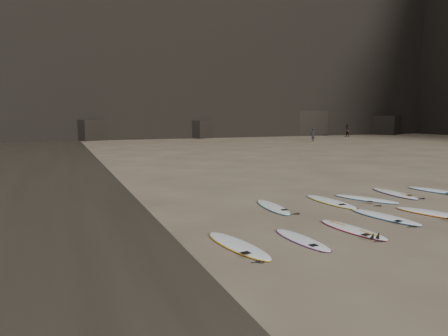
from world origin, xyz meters
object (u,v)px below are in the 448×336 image
at_px(surfboard_0, 302,239).
at_px(surfboard_11, 238,245).
at_px(person_a, 313,134).
at_px(surfboard_1, 352,229).
at_px(surfboard_6, 330,201).
at_px(surfboard_7, 366,199).
at_px(surfboard_8, 394,193).
at_px(surfboard_3, 438,214).
at_px(surfboard_9, 437,191).
at_px(person_b, 348,130).
at_px(surfboard_5, 273,207).
at_px(surfboard_2, 385,217).

xyz_separation_m(surfboard_0, surfboard_11, (-1.74, 0.13, 0.01)).
height_order(surfboard_0, person_a, person_a).
relative_size(surfboard_1, surfboard_6, 0.89).
height_order(surfboard_6, surfboard_7, surfboard_6).
bearing_deg(surfboard_8, surfboard_3, -107.07).
xyz_separation_m(surfboard_8, person_a, (15.32, 29.93, 0.76)).
xyz_separation_m(surfboard_6, surfboard_9, (5.47, 0.21, -0.00)).
height_order(surfboard_1, person_b, person_b).
relative_size(surfboard_5, surfboard_9, 0.97).
bearing_deg(surfboard_7, surfboard_9, -23.22).
distance_m(surfboard_5, surfboard_6, 2.41).
height_order(surfboard_9, surfboard_11, surfboard_11).
bearing_deg(surfboard_6, surfboard_5, 178.28).
relative_size(surfboard_3, surfboard_6, 1.01).
xyz_separation_m(surfboard_3, surfboard_9, (3.41, 3.18, -0.00)).
xyz_separation_m(surfboard_6, surfboard_11, (-5.29, -3.69, -0.00)).
bearing_deg(surfboard_2, surfboard_1, -165.61).
bearing_deg(surfboard_5, surfboard_6, 6.07).
bearing_deg(surfboard_0, surfboard_8, 27.13).
relative_size(surfboard_2, surfboard_5, 1.02).
bearing_deg(surfboard_8, surfboard_0, -143.92).
bearing_deg(person_b, surfboard_7, -55.28).
relative_size(surfboard_5, surfboard_7, 1.01).
relative_size(surfboard_8, person_a, 1.65).
bearing_deg(surfboard_8, surfboard_6, -167.92).
bearing_deg(surfboard_0, surfboard_9, 19.64).
bearing_deg(person_a, surfboard_9, 27.86).
distance_m(surfboard_7, surfboard_11, 7.75).
distance_m(surfboard_0, surfboard_3, 5.67).
xyz_separation_m(surfboard_0, person_a, (22.28, 34.21, 0.76)).
distance_m(surfboard_2, person_a, 37.86).
xyz_separation_m(surfboard_3, surfboard_8, (1.35, 3.42, -0.00)).
distance_m(surfboard_0, surfboard_5, 3.94).
bearing_deg(surfboard_6, surfboard_7, -5.13).
distance_m(surfboard_3, surfboard_6, 3.61).
relative_size(surfboard_0, surfboard_8, 0.85).
bearing_deg(surfboard_8, surfboard_7, -160.06).
bearing_deg(surfboard_2, person_b, 44.32).
distance_m(surfboard_6, person_a, 35.70).
height_order(surfboard_11, person_a, person_a).
distance_m(surfboard_0, surfboard_6, 5.22).
height_order(surfboard_3, person_a, person_a).
height_order(surfboard_11, person_b, person_b).
xyz_separation_m(surfboard_6, surfboard_8, (3.41, 0.45, -0.00)).
bearing_deg(surfboard_5, surfboard_0, -102.07).
relative_size(surfboard_6, surfboard_11, 1.03).
xyz_separation_m(surfboard_11, person_a, (24.01, 34.07, 0.76)).
distance_m(surfboard_1, surfboard_5, 3.51).
height_order(surfboard_1, surfboard_2, surfboard_2).
xyz_separation_m(surfboard_1, surfboard_3, (3.76, 0.53, 0.01)).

